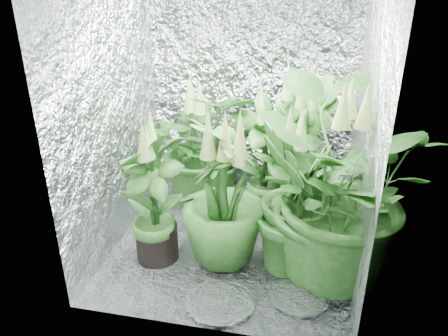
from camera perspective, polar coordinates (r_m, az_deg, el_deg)
ground at (r=3.15m, az=0.97°, el=-10.03°), size 1.60×1.60×0.00m
walls at (r=2.70m, az=1.12°, el=7.62°), size 1.62×1.62×2.00m
plant_a at (r=3.44m, az=-2.51°, el=2.72°), size 1.03×1.03×1.07m
plant_b at (r=3.26m, az=5.33°, el=0.86°), size 0.68×0.68×1.03m
plant_c at (r=3.23m, az=9.65°, el=1.84°), size 0.78×0.78×1.19m
plant_d at (r=2.75m, az=-0.10°, el=-3.74°), size 0.76×0.76×1.07m
plant_e at (r=2.58m, az=14.11°, el=-3.08°), size 1.30×1.30×1.30m
plant_f at (r=2.83m, az=-9.17°, el=-3.90°), size 0.66×0.66×1.00m
plant_g at (r=2.69m, az=9.22°, el=-4.24°), size 0.58×0.58×1.08m
circulation_fan at (r=3.52m, az=12.59°, el=-3.84°), size 0.18×0.28×0.34m
plant_label at (r=2.72m, az=14.80°, el=-9.55°), size 0.05×0.03×0.07m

